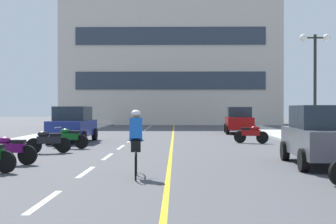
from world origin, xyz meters
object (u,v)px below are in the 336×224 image
Objects in this scene: street_lamp_mid at (315,63)px; motorcycle_6 at (48,141)px; parked_car_far at (239,120)px; motorcycle_7 at (69,138)px; motorcycle_5 at (10,149)px; parked_car_near at (322,135)px; cyclist_rider at (136,142)px; parked_car_mid at (73,124)px; motorcycle_8 at (251,134)px.

motorcycle_6 is at bearing -159.14° from street_lamp_mid.
motorcycle_7 is (-8.92, -12.19, -0.44)m from parked_car_far.
parked_car_far is at bearing 53.79° from motorcycle_7.
motorcycle_5 is (-9.43, -17.90, -0.44)m from parked_car_far.
parked_car_near is 1.00× the size of parked_car_far.
street_lamp_mid is 13.21m from cyclist_rider.
parked_car_mid and parked_car_far have the same top height.
cyclist_rider is (3.57, -8.14, 0.41)m from motorcycle_7.
street_lamp_mid is 8.85m from parked_car_near.
motorcycle_5 is (-9.49, 0.09, -0.44)m from parked_car_near.
parked_car_mid is 2.39× the size of cyclist_rider.
motorcycle_7 is (0.32, 2.13, 0.00)m from motorcycle_6.
parked_car_near is at bearing -44.63° from parked_car_mid.
parked_car_near is 5.89m from cyclist_rider.
motorcycle_7 is at bearing -168.62° from street_lamp_mid.
parked_car_mid reaches higher than motorcycle_8.
motorcycle_7 is (0.51, 5.72, 0.00)m from motorcycle_5.
motorcycle_8 is at bearing -93.87° from parked_car_far.
street_lamp_mid is 10.61m from parked_car_far.
parked_car_far reaches higher than motorcycle_5.
parked_car_far is at bearing 62.22° from motorcycle_5.
motorcycle_5 is 1.04× the size of motorcycle_6.
motorcycle_6 is (-9.24, -14.32, -0.44)m from parked_car_far.
cyclist_rider is at bearing -57.12° from motorcycle_6.
motorcycle_6 is 0.93× the size of cyclist_rider.
parked_car_near is 2.52× the size of motorcycle_5.
parked_car_mid is 2.58× the size of motorcycle_6.
parked_car_near reaches higher than motorcycle_8.
motorcycle_5 is at bearing -95.07° from motorcycle_7.
motorcycle_8 is (8.31, 3.14, 0.00)m from motorcycle_7.
motorcycle_6 is at bearing -148.58° from motorcycle_8.
motorcycle_8 is 12.24m from cyclist_rider.
motorcycle_5 is 0.96× the size of cyclist_rider.
parked_car_near is 2.61× the size of motorcycle_6.
motorcycle_7 and motorcycle_8 have the same top height.
street_lamp_mid reaches higher than motorcycle_7.
motorcycle_7 is at bearing 113.68° from cyclist_rider.
motorcycle_5 is 3.59m from motorcycle_6.
parked_car_far reaches higher than motorcycle_7.
motorcycle_6 is (0.36, -5.86, -0.44)m from parked_car_mid.
motorcycle_8 is (-0.67, 8.95, -0.44)m from parked_car_near.
cyclist_rider is at bearing -126.17° from street_lamp_mid.
parked_car_mid reaches higher than cyclist_rider.
cyclist_rider reaches higher than motorcycle_6.
parked_car_far is 2.43× the size of cyclist_rider.
parked_car_near reaches higher than motorcycle_5.
parked_car_far is 2.53× the size of motorcycle_5.
parked_car_near is 9.50m from motorcycle_5.
parked_car_near is at bearing 23.33° from cyclist_rider.
parked_car_near and parked_car_far have the same top height.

